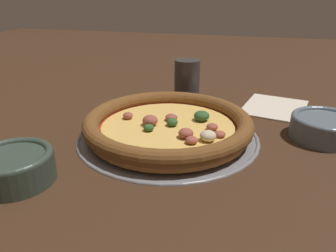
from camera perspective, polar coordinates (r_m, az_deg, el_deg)
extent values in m
plane|color=#3D2616|center=(0.65, 0.00, -1.80)|extent=(3.00, 3.00, 0.00)
cylinder|color=gray|center=(0.65, 0.00, -1.68)|extent=(0.35, 0.35, 0.00)
torus|color=gray|center=(0.65, 0.00, -1.55)|extent=(0.36, 0.36, 0.01)
cylinder|color=#A86B33|center=(0.65, 0.00, -0.72)|extent=(0.31, 0.31, 0.01)
torus|color=brown|center=(0.64, 0.00, 0.68)|extent=(0.33, 0.33, 0.03)
cylinder|color=#B7381E|center=(0.65, 0.00, -0.12)|extent=(0.27, 0.27, 0.00)
cylinder|color=#E5B75B|center=(0.64, 0.00, 0.06)|extent=(0.26, 0.26, 0.00)
ellipsoid|color=#2D5628|center=(0.67, 5.87, 1.77)|extent=(0.04, 0.04, 0.02)
ellipsoid|color=#994C3D|center=(0.67, 0.67, 1.52)|extent=(0.03, 0.03, 0.01)
ellipsoid|color=#2D5628|center=(0.62, -3.39, -0.27)|extent=(0.03, 0.03, 0.01)
ellipsoid|color=#994C3D|center=(0.59, 3.13, -1.26)|extent=(0.03, 0.03, 0.02)
ellipsoid|color=#994C3D|center=(0.63, 7.72, -0.08)|extent=(0.02, 0.02, 0.01)
ellipsoid|color=#994C3D|center=(0.60, 9.06, -1.39)|extent=(0.03, 0.03, 0.01)
ellipsoid|color=#994C3D|center=(0.57, 4.14, -2.44)|extent=(0.03, 0.03, 0.01)
ellipsoid|color=#994C3D|center=(0.68, -7.00, 1.82)|extent=(0.03, 0.03, 0.01)
ellipsoid|color=beige|center=(0.58, 6.99, -1.71)|extent=(0.03, 0.03, 0.02)
ellipsoid|color=beige|center=(0.67, 1.09, 1.66)|extent=(0.03, 0.03, 0.01)
ellipsoid|color=#2D5628|center=(0.64, 0.65, 0.57)|extent=(0.02, 0.02, 0.02)
ellipsoid|color=#994C3D|center=(0.64, -3.13, 0.98)|extent=(0.03, 0.03, 0.02)
cylinder|color=#334238|center=(0.55, -25.19, -6.74)|extent=(0.12, 0.12, 0.04)
torus|color=#334238|center=(0.54, -25.57, -4.79)|extent=(0.12, 0.12, 0.01)
cylinder|color=slate|center=(0.71, 25.62, -0.44)|extent=(0.13, 0.13, 0.04)
torus|color=slate|center=(0.70, 25.90, 1.07)|extent=(0.13, 0.13, 0.01)
cylinder|color=#383333|center=(0.88, 3.34, 8.25)|extent=(0.07, 0.07, 0.10)
cube|color=beige|center=(0.85, 18.07, 3.23)|extent=(0.20, 0.17, 0.01)
cube|color=#B7B7BC|center=(0.79, 20.29, 1.41)|extent=(0.10, 0.11, 0.00)
cube|color=#B7B7BC|center=(0.84, 15.53, 3.31)|extent=(0.05, 0.05, 0.00)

